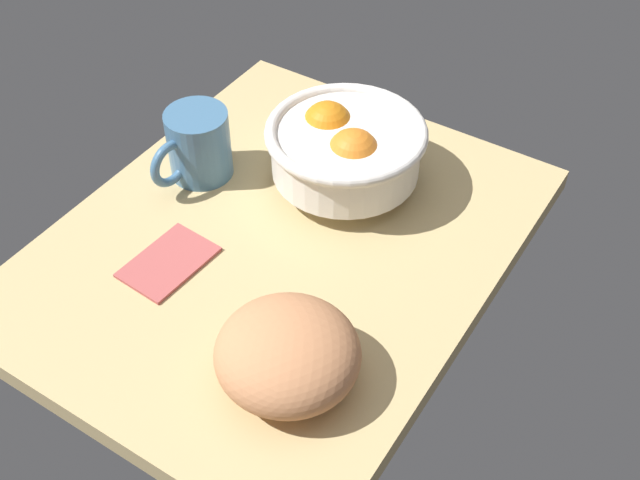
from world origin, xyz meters
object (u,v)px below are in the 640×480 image
Objects in this scene: mug at (197,145)px; napkin_folded at (168,261)px; fruit_bowl at (345,148)px; bread_loaf at (288,354)px.

napkin_folded is at bearing -154.55° from mug.
fruit_bowl is at bearing -22.84° from napkin_folded.
mug is (15.50, 7.37, 4.34)cm from napkin_folded.
bread_loaf is at bearing -126.54° from mug.
mug is at bearing 53.46° from bread_loaf.
napkin_folded is 17.70cm from mug.
fruit_bowl reaches higher than napkin_folded.
fruit_bowl is 26.89cm from napkin_folded.
bread_loaf is 1.19× the size of mug.
mug is at bearing 116.46° from fruit_bowl.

